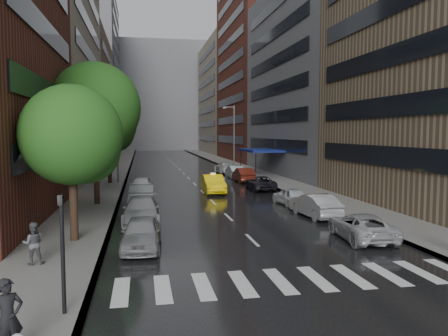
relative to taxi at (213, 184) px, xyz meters
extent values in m
plane|color=gray|center=(-0.82, -21.09, -0.81)|extent=(220.00, 220.00, 0.00)
cube|color=black|center=(-0.82, 28.91, -0.80)|extent=(14.00, 140.00, 0.01)
cube|color=gray|center=(-9.82, 28.91, -0.73)|extent=(4.00, 140.00, 0.15)
cube|color=gray|center=(8.18, 28.91, -0.73)|extent=(4.00, 140.00, 0.15)
cube|color=silver|center=(-6.92, -23.09, -0.79)|extent=(0.55, 2.80, 0.01)
cube|color=silver|center=(-5.52, -23.09, -0.79)|extent=(0.55, 2.80, 0.01)
cube|color=silver|center=(-4.12, -23.09, -0.79)|extent=(0.55, 2.80, 0.01)
cube|color=silver|center=(-2.72, -23.09, -0.79)|extent=(0.55, 2.80, 0.01)
cube|color=silver|center=(-1.32, -23.09, -0.79)|extent=(0.55, 2.80, 0.01)
cube|color=silver|center=(0.08, -23.09, -0.79)|extent=(0.55, 2.80, 0.01)
cube|color=silver|center=(1.48, -23.09, -0.79)|extent=(0.55, 2.80, 0.01)
cube|color=silver|center=(2.88, -23.09, -0.79)|extent=(0.55, 2.80, 0.01)
cube|color=silver|center=(4.28, -23.09, -0.79)|extent=(0.55, 2.80, 0.01)
cube|color=gray|center=(-15.82, 14.91, 16.19)|extent=(8.00, 28.00, 34.00)
cube|color=#937A5B|center=(-15.82, 42.91, 10.19)|extent=(8.00, 28.00, 22.00)
cube|color=slate|center=(-15.82, 72.91, 18.19)|extent=(8.00, 32.00, 38.00)
cube|color=slate|center=(14.18, 14.91, 11.19)|extent=(8.00, 28.00, 24.00)
cube|color=maroon|center=(14.18, 42.91, 17.19)|extent=(8.00, 28.00, 36.00)
cube|color=gray|center=(14.18, 72.91, 13.19)|extent=(8.00, 32.00, 28.00)
cube|color=slate|center=(-0.82, 96.91, 15.19)|extent=(40.00, 14.00, 32.00)
cylinder|color=#382619|center=(-9.42, -16.04, 1.29)|extent=(0.40, 0.40, 4.19)
sphere|color=#1E5116|center=(-9.42, -16.04, 4.43)|extent=(4.79, 4.79, 4.79)
cylinder|color=#382619|center=(-9.42, -5.03, 2.05)|extent=(0.40, 0.40, 5.70)
sphere|color=#1E5116|center=(-9.42, -5.03, 6.32)|extent=(6.52, 6.52, 6.52)
cylinder|color=#382619|center=(-9.42, 8.52, 1.65)|extent=(0.40, 0.40, 4.92)
sphere|color=#1E5116|center=(-9.42, 8.52, 5.34)|extent=(5.62, 5.62, 5.62)
imported|color=yellow|center=(0.00, 0.00, 0.00)|extent=(1.75, 4.91, 1.61)
imported|color=gray|center=(-6.22, -17.74, -0.07)|extent=(2.02, 4.44, 1.48)
imported|color=gray|center=(-6.22, -11.87, -0.05)|extent=(2.27, 5.28, 1.51)
imported|color=slate|center=(-6.22, -6.62, -0.01)|extent=(1.85, 4.91, 1.60)
imported|color=silver|center=(-6.22, 0.20, -0.03)|extent=(2.28, 4.72, 1.55)
imported|color=#AFB0B4|center=(4.58, -17.97, -0.14)|extent=(2.66, 4.99, 1.33)
imported|color=#95969A|center=(4.58, -12.04, -0.06)|extent=(1.96, 4.66, 1.50)
imported|color=silver|center=(4.58, -7.36, -0.15)|extent=(1.94, 4.01, 1.32)
imported|color=black|center=(4.58, 0.95, -0.15)|extent=(2.34, 4.83, 1.32)
imported|color=#561A11|center=(4.58, 7.69, -0.03)|extent=(1.66, 4.71, 1.55)
imported|color=#AAB1B4|center=(4.58, 12.29, -0.09)|extent=(1.56, 4.37, 1.43)
imported|color=silver|center=(4.58, 18.59, -0.08)|extent=(2.36, 5.15, 1.46)
imported|color=black|center=(-9.24, -27.35, 0.28)|extent=(0.82, 0.76, 1.88)
imported|color=#4F4F54|center=(-10.43, -19.79, 0.18)|extent=(0.90, 0.75, 1.68)
imported|color=black|center=(-10.43, -19.79, 0.99)|extent=(0.96, 0.98, 0.88)
cylinder|color=black|center=(-8.42, -24.96, 0.94)|extent=(0.12, 0.12, 3.20)
imported|color=black|center=(-8.42, -24.96, 2.34)|extent=(0.18, 0.15, 0.90)
cylinder|color=gray|center=(-8.62, 8.91, 3.84)|extent=(0.18, 0.18, 9.00)
cube|color=gray|center=(-7.22, 8.91, 8.04)|extent=(0.50, 0.22, 0.16)
cylinder|color=gray|center=(6.98, 23.91, 3.84)|extent=(0.18, 0.18, 9.00)
cube|color=gray|center=(5.58, 23.91, 8.04)|extent=(0.50, 0.22, 0.16)
cube|color=navy|center=(8.18, 13.91, 2.34)|extent=(4.00, 8.00, 0.25)
cylinder|color=black|center=(6.58, 10.11, 0.84)|extent=(0.12, 0.12, 3.00)
cylinder|color=black|center=(6.58, 17.71, 0.84)|extent=(0.12, 0.12, 3.00)
camera|label=1|loc=(-6.16, -37.80, 4.56)|focal=35.00mm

